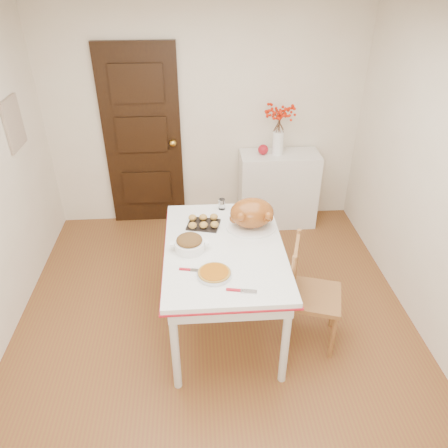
{
  "coord_description": "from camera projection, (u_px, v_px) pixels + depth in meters",
  "views": [
    {
      "loc": [
        -0.12,
        -2.65,
        2.76
      ],
      "look_at": [
        0.08,
        0.15,
        1.01
      ],
      "focal_mm": 34.45,
      "sensor_mm": 36.0,
      "label": 1
    }
  ],
  "objects": [
    {
      "name": "stuffing_dish",
      "position": [
        189.0,
        243.0,
        3.3
      ],
      "size": [
        0.35,
        0.3,
        0.12
      ],
      "primitive_type": null,
      "rotation": [
        0.0,
        0.0,
        0.25
      ],
      "color": "brown",
      "rests_on": "kitchen_table"
    },
    {
      "name": "ceiling",
      "position": [
        212.0,
        12.0,
        2.39
      ],
      "size": [
        3.5,
        4.0,
        0.0
      ],
      "primitive_type": "cube",
      "color": "white",
      "rests_on": "ground"
    },
    {
      "name": "chair_oak",
      "position": [
        314.0,
        294.0,
        3.43
      ],
      "size": [
        0.52,
        0.52,
        0.95
      ],
      "primitive_type": null,
      "rotation": [
        0.0,
        0.0,
        1.27
      ],
      "color": "brown",
      "rests_on": "floor"
    },
    {
      "name": "door_back",
      "position": [
        143.0,
        139.0,
        4.79
      ],
      "size": [
        0.85,
        0.06,
        2.06
      ],
      "primitive_type": "cube",
      "color": "black",
      "rests_on": "ground"
    },
    {
      "name": "pie_server",
      "position": [
        241.0,
        291.0,
        2.91
      ],
      "size": [
        0.22,
        0.1,
        0.01
      ],
      "primitive_type": null,
      "rotation": [
        0.0,
        0.0,
        -0.19
      ],
      "color": "silver",
      "rests_on": "kitchen_table"
    },
    {
      "name": "rolls_tray",
      "position": [
        203.0,
        222.0,
        3.61
      ],
      "size": [
        0.3,
        0.26,
        0.07
      ],
      "primitive_type": null,
      "rotation": [
        0.0,
        0.0,
        -0.25
      ],
      "color": "#A57A30",
      "rests_on": "kitchen_table"
    },
    {
      "name": "pumpkin_pie",
      "position": [
        214.0,
        273.0,
        3.04
      ],
      "size": [
        0.31,
        0.31,
        0.05
      ],
      "primitive_type": "cylinder",
      "rotation": [
        0.0,
        0.0,
        -0.35
      ],
      "color": "#974B0A",
      "rests_on": "kitchen_table"
    },
    {
      "name": "sideboard",
      "position": [
        278.0,
        189.0,
        5.03
      ],
      "size": [
        0.89,
        0.4,
        0.89
      ],
      "primitive_type": "cube",
      "color": "silver",
      "rests_on": "floor"
    },
    {
      "name": "photo_board",
      "position": [
        14.0,
        123.0,
        3.83
      ],
      "size": [
        0.03,
        0.35,
        0.45
      ],
      "primitive_type": "cube",
      "color": "#BBAC91",
      "rests_on": "ground"
    },
    {
      "name": "drinking_glass",
      "position": [
        222.0,
        204.0,
        3.84
      ],
      "size": [
        0.07,
        0.07,
        0.1
      ],
      "primitive_type": "cylinder",
      "rotation": [
        0.0,
        0.0,
        0.21
      ],
      "color": "white",
      "rests_on": "kitchen_table"
    },
    {
      "name": "turkey_platter",
      "position": [
        252.0,
        214.0,
        3.52
      ],
      "size": [
        0.51,
        0.46,
        0.27
      ],
      "primitive_type": null,
      "rotation": [
        0.0,
        0.0,
        -0.36
      ],
      "color": "#A25C20",
      "rests_on": "kitchen_table"
    },
    {
      "name": "apple",
      "position": [
        263.0,
        150.0,
        4.75
      ],
      "size": [
        0.11,
        0.11,
        0.11
      ],
      "primitive_type": "sphere",
      "color": "maroon",
      "rests_on": "sideboard"
    },
    {
      "name": "shaker_pair",
      "position": [
        257.0,
        206.0,
        3.82
      ],
      "size": [
        0.09,
        0.06,
        0.09
      ],
      "primitive_type": null,
      "rotation": [
        0.0,
        0.0,
        -0.26
      ],
      "color": "white",
      "rests_on": "kitchen_table"
    },
    {
      "name": "floor",
      "position": [
        216.0,
        333.0,
        3.71
      ],
      "size": [
        3.5,
        4.0,
        0.0
      ],
      "primitive_type": "cube",
      "color": "brown",
      "rests_on": "ground"
    },
    {
      "name": "wall_back",
      "position": [
        205.0,
        118.0,
        4.74
      ],
      "size": [
        3.5,
        0.0,
        2.5
      ],
      "primitive_type": "cube",
      "color": "beige",
      "rests_on": "ground"
    },
    {
      "name": "berry_vase",
      "position": [
        279.0,
        131.0,
        4.65
      ],
      "size": [
        0.28,
        0.28,
        0.54
      ],
      "primitive_type": null,
      "color": "white",
      "rests_on": "sideboard"
    },
    {
      "name": "kitchen_table",
      "position": [
        224.0,
        288.0,
        3.58
      ],
      "size": [
        0.95,
        1.39,
        0.83
      ],
      "primitive_type": null,
      "color": "silver",
      "rests_on": "floor"
    },
    {
      "name": "carving_knife",
      "position": [
        195.0,
        270.0,
        3.1
      ],
      "size": [
        0.24,
        0.1,
        0.01
      ],
      "primitive_type": null,
      "rotation": [
        0.0,
        0.0,
        -0.19
      ],
      "color": "silver",
      "rests_on": "kitchen_table"
    }
  ]
}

